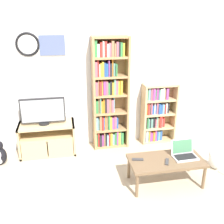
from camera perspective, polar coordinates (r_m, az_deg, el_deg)
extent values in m
plane|color=#BCAD93|center=(3.54, 2.62, -20.86)|extent=(18.00, 18.00, 0.00)
cube|color=silver|center=(4.69, -2.62, 7.92)|extent=(5.78, 0.06, 2.60)
torus|color=black|center=(4.54, -17.90, 13.84)|extent=(0.38, 0.04, 0.38)
cylinder|color=white|center=(4.54, -17.90, 13.84)|extent=(0.31, 0.02, 0.31)
cube|color=silver|center=(4.52, -12.87, 13.98)|extent=(0.46, 0.01, 0.36)
cube|color=slate|center=(4.52, -12.87, 13.98)|extent=(0.41, 0.02, 0.32)
cube|color=tan|center=(4.81, -19.28, -5.91)|extent=(0.04, 0.44, 0.56)
cube|color=tan|center=(4.74, -8.32, -5.26)|extent=(0.04, 0.44, 0.56)
cube|color=tan|center=(4.64, -14.11, -2.71)|extent=(0.95, 0.44, 0.04)
cube|color=tan|center=(4.87, -13.57, -8.39)|extent=(0.95, 0.44, 0.04)
cube|color=tan|center=(4.73, -13.89, -5.00)|extent=(0.88, 0.40, 0.04)
cube|color=tan|center=(4.63, -16.56, -7.96)|extent=(0.42, 0.02, 0.30)
cube|color=tan|center=(4.60, -11.09, -7.65)|extent=(0.42, 0.02, 0.30)
cylinder|color=black|center=(4.62, -14.56, -2.34)|extent=(0.18, 0.18, 0.04)
cube|color=black|center=(4.54, -14.83, 0.36)|extent=(0.74, 0.05, 0.42)
cube|color=#9399A3|center=(4.51, -14.85, 0.23)|extent=(0.70, 0.01, 0.39)
cube|color=tan|center=(4.57, -4.02, 3.59)|extent=(0.04, 0.29, 2.00)
cube|color=tan|center=(4.67, 3.25, 3.99)|extent=(0.04, 0.29, 2.00)
cube|color=tan|center=(4.74, -0.64, 4.28)|extent=(0.63, 0.02, 2.00)
cube|color=tan|center=(4.99, -0.32, -7.01)|extent=(0.56, 0.25, 0.04)
cube|color=tan|center=(4.84, -0.33, -3.60)|extent=(0.56, 0.25, 0.04)
cube|color=tan|center=(4.72, -0.33, 0.01)|extent=(0.56, 0.25, 0.04)
cube|color=tan|center=(4.61, -0.34, 3.80)|extent=(0.56, 0.25, 0.04)
cube|color=tan|center=(4.52, -0.35, 7.75)|extent=(0.56, 0.25, 0.04)
cube|color=tan|center=(4.46, -0.36, 11.84)|extent=(0.56, 0.25, 0.04)
cube|color=tan|center=(4.42, -0.37, 16.03)|extent=(0.56, 0.25, 0.04)
cube|color=#388947|center=(4.90, -3.40, -5.71)|extent=(0.02, 0.21, 0.25)
cube|color=red|center=(4.90, -3.07, -5.62)|extent=(0.03, 0.21, 0.27)
cube|color=#232328|center=(4.91, -2.61, -5.89)|extent=(0.04, 0.23, 0.21)
cube|color=#9E4293|center=(4.92, -2.16, -5.80)|extent=(0.03, 0.20, 0.22)
cube|color=#93704C|center=(4.91, -1.77, -5.49)|extent=(0.02, 0.21, 0.27)
cube|color=#232328|center=(4.93, -1.48, -5.78)|extent=(0.02, 0.20, 0.21)
cube|color=#759EB7|center=(4.93, -1.10, -5.76)|extent=(0.03, 0.23, 0.21)
cube|color=red|center=(4.93, -0.71, -5.51)|extent=(0.02, 0.21, 0.25)
cube|color=gold|center=(4.93, -0.31, -5.55)|extent=(0.04, 0.23, 0.24)
cube|color=#759EB7|center=(4.95, 0.19, -5.60)|extent=(0.04, 0.18, 0.21)
cube|color=#388947|center=(4.95, 0.63, -5.37)|extent=(0.03, 0.21, 0.26)
cube|color=#9E4293|center=(4.95, 0.99, -5.31)|extent=(0.03, 0.22, 0.27)
cube|color=gold|center=(4.95, 1.39, -5.37)|extent=(0.04, 0.23, 0.25)
cube|color=#5B9389|center=(4.96, 1.72, -5.19)|extent=(0.02, 0.19, 0.27)
cube|color=#388947|center=(4.97, 2.08, -5.36)|extent=(0.04, 0.21, 0.23)
cube|color=#759EB7|center=(4.76, -3.37, -2.22)|extent=(0.04, 0.20, 0.25)
cube|color=#5B9389|center=(4.78, -2.99, -2.39)|extent=(0.02, 0.19, 0.21)
cube|color=#93704C|center=(4.76, -2.61, -2.06)|extent=(0.04, 0.22, 0.27)
cube|color=red|center=(4.77, -2.18, -2.18)|extent=(0.03, 0.23, 0.24)
cube|color=#2856A8|center=(4.78, -1.85, -2.17)|extent=(0.02, 0.22, 0.24)
cube|color=orange|center=(4.78, -1.61, -2.02)|extent=(0.02, 0.20, 0.26)
cube|color=#93704C|center=(4.78, -1.27, -1.96)|extent=(0.03, 0.19, 0.26)
cube|color=#388947|center=(4.78, -0.80, -1.97)|extent=(0.03, 0.23, 0.26)
cube|color=gold|center=(4.79, -0.40, -2.10)|extent=(0.03, 0.23, 0.24)
cube|color=#9E4293|center=(4.81, 0.05, -2.11)|extent=(0.04, 0.20, 0.22)
cube|color=#B75B70|center=(4.81, 0.54, -1.98)|extent=(0.04, 0.20, 0.24)
cube|color=#2856A8|center=(4.83, 0.98, -2.08)|extent=(0.03, 0.18, 0.21)
cube|color=#388947|center=(4.65, -3.42, 1.36)|extent=(0.04, 0.20, 0.23)
cube|color=#93704C|center=(4.65, -2.96, 1.70)|extent=(0.03, 0.19, 0.28)
cube|color=#5B9389|center=(4.64, -2.65, 1.63)|extent=(0.02, 0.23, 0.27)
cube|color=orange|center=(4.66, -2.34, 1.36)|extent=(0.03, 0.21, 0.22)
cube|color=orange|center=(4.66, -1.92, 1.63)|extent=(0.03, 0.19, 0.25)
cube|color=#232328|center=(4.66, -1.51, 1.72)|extent=(0.03, 0.21, 0.27)
cube|color=#B75B70|center=(4.66, -1.08, 1.67)|extent=(0.04, 0.22, 0.26)
cube|color=#93704C|center=(4.67, -0.58, 1.80)|extent=(0.04, 0.20, 0.27)
cube|color=#B75B70|center=(4.69, -0.10, 1.59)|extent=(0.03, 0.20, 0.23)
cube|color=#759EB7|center=(4.69, 0.26, 1.85)|extent=(0.02, 0.19, 0.27)
cube|color=#B75B70|center=(4.54, -3.52, 5.29)|extent=(0.04, 0.23, 0.24)
cube|color=#93704C|center=(4.55, -3.09, 5.49)|extent=(0.02, 0.20, 0.26)
cube|color=red|center=(4.55, -2.64, 5.36)|extent=(0.04, 0.23, 0.24)
cube|color=gold|center=(4.56, -2.22, 5.49)|extent=(0.02, 0.18, 0.25)
cube|color=#9E4293|center=(4.57, -1.78, 5.47)|extent=(0.04, 0.19, 0.25)
cube|color=#B75B70|center=(4.57, -1.26, 5.45)|extent=(0.04, 0.20, 0.24)
cube|color=#388947|center=(4.58, -0.83, 5.30)|extent=(0.03, 0.20, 0.21)
cube|color=#232328|center=(4.58, -0.42, 5.47)|extent=(0.04, 0.20, 0.23)
cube|color=gold|center=(4.59, 0.03, 5.36)|extent=(0.03, 0.23, 0.22)
cube|color=#5B9389|center=(4.59, 0.44, 5.72)|extent=(0.03, 0.22, 0.27)
cube|color=#B75B70|center=(4.60, 0.89, 5.62)|extent=(0.04, 0.19, 0.25)
cube|color=gold|center=(4.61, 1.33, 5.59)|extent=(0.03, 0.18, 0.24)
cube|color=gold|center=(4.61, 1.81, 5.60)|extent=(0.04, 0.23, 0.24)
cube|color=#B75B70|center=(4.46, -3.62, 9.42)|extent=(0.04, 0.22, 0.25)
cube|color=red|center=(4.47, -3.18, 9.63)|extent=(0.02, 0.20, 0.28)
cube|color=white|center=(4.48, -2.82, 9.21)|extent=(0.02, 0.21, 0.21)
cube|color=gold|center=(4.47, -2.52, 9.31)|extent=(0.02, 0.23, 0.23)
cube|color=gold|center=(4.48, -2.14, 9.46)|extent=(0.03, 0.22, 0.25)
cube|color=#2856A8|center=(4.49, -1.72, 9.38)|extent=(0.02, 0.22, 0.23)
cube|color=#2856A8|center=(4.49, -1.27, 9.31)|extent=(0.04, 0.22, 0.22)
cube|color=#9E4293|center=(4.49, -0.86, 9.63)|extent=(0.02, 0.23, 0.27)
cube|color=#232328|center=(4.50, -0.45, 9.33)|extent=(0.04, 0.23, 0.22)
cube|color=orange|center=(4.51, -0.05, 9.74)|extent=(0.02, 0.18, 0.27)
cube|color=#5B9389|center=(4.52, 0.34, 9.38)|extent=(0.03, 0.18, 0.21)
cube|color=#388947|center=(4.52, 0.77, 9.31)|extent=(0.02, 0.23, 0.21)
cube|color=#388947|center=(4.41, -3.70, 13.72)|extent=(0.04, 0.21, 0.27)
cube|color=white|center=(4.43, -3.11, 13.33)|extent=(0.04, 0.19, 0.21)
cube|color=red|center=(4.42, -2.52, 13.52)|extent=(0.04, 0.23, 0.24)
cube|color=white|center=(4.43, -2.05, 13.64)|extent=(0.03, 0.22, 0.25)
cube|color=red|center=(4.43, -1.56, 13.63)|extent=(0.04, 0.23, 0.25)
cube|color=white|center=(4.44, -1.09, 13.38)|extent=(0.03, 0.23, 0.21)
cube|color=#B75B70|center=(4.45, -0.60, 13.50)|extent=(0.04, 0.20, 0.22)
cube|color=#93704C|center=(4.45, -0.03, 13.72)|extent=(0.04, 0.22, 0.25)
cube|color=#93704C|center=(4.46, 0.49, 13.46)|extent=(0.03, 0.22, 0.21)
cube|color=#B75B70|center=(4.47, 0.93, 13.62)|extent=(0.03, 0.23, 0.24)
cube|color=#232328|center=(4.47, 1.35, 13.61)|extent=(0.03, 0.23, 0.23)
cube|color=#388947|center=(4.48, 1.80, 13.57)|extent=(0.03, 0.22, 0.23)
cube|color=gold|center=(4.49, 2.29, 13.51)|extent=(0.03, 0.23, 0.21)
cube|color=tan|center=(4.91, 6.86, -0.56)|extent=(0.04, 0.27, 1.14)
cube|color=tan|center=(5.11, 13.29, -0.09)|extent=(0.04, 0.27, 1.14)
cube|color=tan|center=(5.11, 9.66, 0.18)|extent=(0.64, 0.02, 1.14)
cube|color=tan|center=(5.22, 9.76, -5.97)|extent=(0.56, 0.23, 0.04)
cube|color=tan|center=(5.11, 9.95, -3.21)|extent=(0.56, 0.23, 0.04)
cube|color=tan|center=(5.00, 10.14, -0.32)|extent=(0.56, 0.23, 0.04)
cube|color=tan|center=(4.91, 10.35, 2.68)|extent=(0.56, 0.23, 0.04)
cube|color=tan|center=(4.83, 10.56, 5.79)|extent=(0.56, 0.23, 0.04)
cube|color=#2856A8|center=(5.10, 6.97, -5.03)|extent=(0.02, 0.19, 0.20)
cube|color=white|center=(5.10, 7.30, -4.93)|extent=(0.03, 0.21, 0.22)
cube|color=#759EB7|center=(5.12, 7.58, -4.84)|extent=(0.02, 0.17, 0.22)
cube|color=gold|center=(5.12, 7.87, -4.85)|extent=(0.02, 0.19, 0.22)
cube|color=#9E4293|center=(5.13, 8.10, -5.00)|extent=(0.02, 0.20, 0.19)
cube|color=#9E4293|center=(5.14, 8.40, -5.04)|extent=(0.03, 0.19, 0.17)
cube|color=orange|center=(5.15, 8.83, -4.98)|extent=(0.04, 0.21, 0.18)
cube|color=#9E4293|center=(5.16, 9.23, -4.72)|extent=(0.03, 0.19, 0.22)
cube|color=#2856A8|center=(5.18, 9.57, -4.85)|extent=(0.03, 0.19, 0.19)
cube|color=#5B9389|center=(5.19, 9.93, -4.80)|extent=(0.04, 0.17, 0.18)
cube|color=#2856A8|center=(5.20, 10.35, -4.70)|extent=(0.04, 0.17, 0.20)
cube|color=#232328|center=(4.98, 7.18, -2.06)|extent=(0.03, 0.19, 0.22)
cube|color=#388947|center=(4.99, 7.48, -2.10)|extent=(0.02, 0.21, 0.21)
cube|color=#5B9389|center=(5.00, 7.75, -2.18)|extent=(0.02, 0.21, 0.19)
cube|color=#232328|center=(5.02, 7.99, -2.23)|extent=(0.03, 0.18, 0.17)
cube|color=#5B9389|center=(5.02, 8.39, -2.14)|extent=(0.04, 0.19, 0.19)
cube|color=#232328|center=(5.04, 8.83, -1.94)|extent=(0.04, 0.16, 0.21)
cube|color=#B75B70|center=(5.05, 9.20, -2.17)|extent=(0.02, 0.20, 0.17)
cube|color=#5B9389|center=(5.05, 9.46, -1.89)|extent=(0.02, 0.20, 0.22)
cube|color=#93704C|center=(5.07, 9.76, -1.99)|extent=(0.03, 0.18, 0.19)
cube|color=red|center=(5.06, 10.23, -1.80)|extent=(0.04, 0.21, 0.23)
cube|color=white|center=(5.10, 10.49, -2.03)|extent=(0.02, 0.17, 0.17)
cube|color=red|center=(5.11, 10.85, -1.96)|extent=(0.04, 0.17, 0.18)
cube|color=orange|center=(4.88, 7.27, 0.75)|extent=(0.02, 0.20, 0.19)
cube|color=red|center=(4.89, 7.68, 0.87)|extent=(0.04, 0.20, 0.21)
cube|color=#5B9389|center=(4.91, 8.00, 0.85)|extent=(0.02, 0.17, 0.20)
cube|color=#B75B70|center=(4.90, 8.30, 0.99)|extent=(0.02, 0.21, 0.23)
cube|color=#2856A8|center=(4.93, 8.64, 0.73)|extent=(0.04, 0.18, 0.17)
cube|color=white|center=(4.93, 9.01, 1.01)|extent=(0.02, 0.18, 0.21)
cube|color=#2856A8|center=(4.95, 9.25, 0.77)|extent=(0.02, 0.18, 0.17)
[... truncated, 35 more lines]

